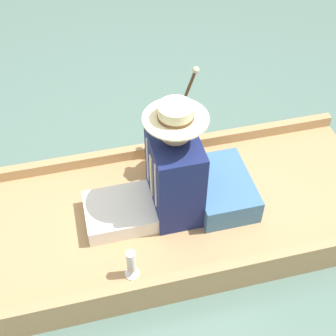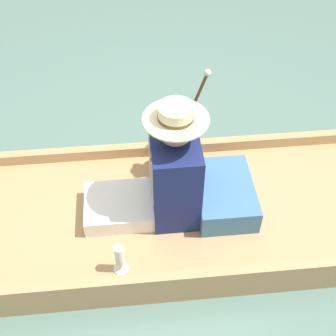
# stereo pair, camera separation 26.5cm
# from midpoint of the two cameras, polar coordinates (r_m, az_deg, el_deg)

# --- Properties ---
(ground_plane) EXTENTS (16.00, 16.00, 0.00)m
(ground_plane) POSITION_cam_midpoint_polar(r_m,az_deg,el_deg) (3.03, 1.37, -7.17)
(ground_plane) COLOR slate
(punt_boat) EXTENTS (1.09, 2.82, 0.24)m
(punt_boat) POSITION_cam_midpoint_polar(r_m,az_deg,el_deg) (2.96, 1.40, -6.19)
(punt_boat) COLOR tan
(punt_boat) RESTS_ON ground_plane
(seat_cushion) EXTENTS (0.50, 0.35, 0.17)m
(seat_cushion) POSITION_cam_midpoint_polar(r_m,az_deg,el_deg) (2.92, 9.43, -3.34)
(seat_cushion) COLOR teal
(seat_cushion) RESTS_ON punt_boat
(seated_person) EXTENTS (0.38, 0.72, 0.80)m
(seated_person) POSITION_cam_midpoint_polar(r_m,az_deg,el_deg) (2.69, 2.34, -1.17)
(seated_person) COLOR white
(seated_person) RESTS_ON punt_boat
(teddy_bear) EXTENTS (0.24, 0.14, 0.34)m
(teddy_bear) POSITION_cam_midpoint_polar(r_m,az_deg,el_deg) (3.02, 2.00, 1.52)
(teddy_bear) COLOR tan
(teddy_bear) RESTS_ON punt_boat
(wine_glass) EXTENTS (0.08, 0.08, 0.20)m
(wine_glass) POSITION_cam_midpoint_polar(r_m,az_deg,el_deg) (2.57, -2.96, -11.00)
(wine_glass) COLOR silver
(wine_glass) RESTS_ON punt_boat
(walking_cane) EXTENTS (0.04, 0.25, 0.71)m
(walking_cane) POSITION_cam_midpoint_polar(r_m,az_deg,el_deg) (2.95, 5.48, 7.00)
(walking_cane) COLOR brown
(walking_cane) RESTS_ON punt_boat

